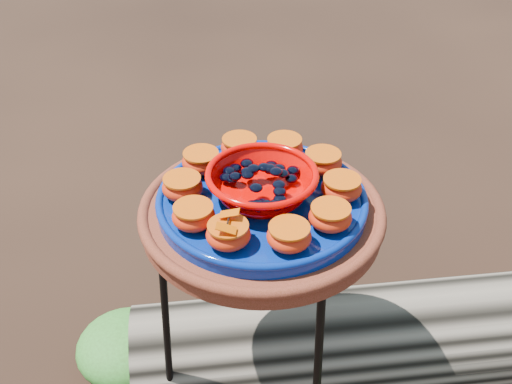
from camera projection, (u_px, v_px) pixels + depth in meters
The scene contains 19 objects.
plant_stand at pixel (261, 345), 1.43m from camera, with size 0.44×0.44×0.70m, color black, non-canonical shape.
terracotta_saucer at pixel (262, 216), 1.21m from camera, with size 0.45×0.45×0.04m, color #471E0A.
cobalt_plate at pixel (262, 202), 1.19m from camera, with size 0.39×0.39×0.03m, color navy.
red_bowl at pixel (262, 185), 1.17m from camera, with size 0.19×0.19×0.05m, color #D10200, non-canonical shape.
glass_gems at pixel (262, 167), 1.15m from camera, with size 0.15×0.15×0.03m, color black, non-canonical shape.
orange_half_0 at pixel (228, 235), 1.07m from camera, with size 0.08×0.08×0.04m, color #B12300.
orange_half_1 at pixel (289, 237), 1.06m from camera, with size 0.08×0.08×0.04m, color #B12300.
orange_half_2 at pixel (330, 217), 1.10m from camera, with size 0.08×0.08×0.04m, color #B12300.
orange_half_3 at pixel (341, 188), 1.17m from camera, with size 0.08×0.08×0.04m, color #B12300.
orange_half_4 at pixel (323, 162), 1.24m from camera, with size 0.08×0.08×0.04m, color #B12300.
orange_half_5 at pixel (284, 148), 1.29m from camera, with size 0.08×0.08×0.04m, color #B12300.
orange_half_6 at pixel (240, 147), 1.29m from camera, with size 0.08×0.08×0.04m, color #B12300.
orange_half_7 at pixel (201, 162), 1.24m from camera, with size 0.08×0.08×0.04m, color #B12300.
orange_half_8 at pixel (183, 187), 1.17m from camera, with size 0.08×0.08×0.04m, color #B12300.
orange_half_9 at pixel (194, 216), 1.11m from camera, with size 0.08×0.08×0.04m, color #B12300.
butterfly at pixel (228, 222), 1.05m from camera, with size 0.07×0.04×0.01m, color #C34600, non-canonical shape.
driftwood_log at pixel (445, 335), 1.71m from camera, with size 1.63×0.43×0.31m, color black, non-canonical shape.
foliage_left at pixel (126, 346), 1.79m from camera, with size 0.28×0.28×0.14m, color #2B591B.
foliage_back at pixel (291, 235), 2.15m from camera, with size 0.35×0.35×0.17m, color #2B591B.
Camera 1 is at (0.45, -0.84, 1.47)m, focal length 45.00 mm.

